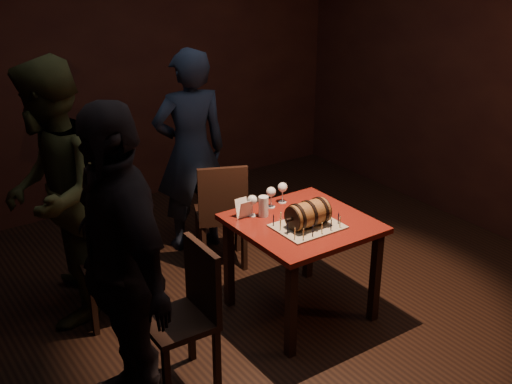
# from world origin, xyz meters

# --- Properties ---
(room_shell) EXTENTS (5.04, 5.04, 2.80)m
(room_shell) POSITION_xyz_m (0.00, 0.00, 1.40)
(room_shell) COLOR black
(room_shell) RESTS_ON ground
(pub_table) EXTENTS (0.90, 0.90, 0.75)m
(pub_table) POSITION_xyz_m (0.18, -0.18, 0.64)
(pub_table) COLOR #4D100C
(pub_table) RESTS_ON ground
(cake_board) EXTENTS (0.45, 0.35, 0.01)m
(cake_board) POSITION_xyz_m (0.15, -0.28, 0.76)
(cake_board) COLOR gray
(cake_board) RESTS_ON pub_table
(barrel_cake) EXTENTS (0.34, 0.19, 0.19)m
(barrel_cake) POSITION_xyz_m (0.15, -0.28, 0.85)
(barrel_cake) COLOR brown
(barrel_cake) RESTS_ON cake_board
(birthday_candles) EXTENTS (0.40, 0.30, 0.09)m
(birthday_candles) POSITION_xyz_m (0.15, -0.28, 0.80)
(birthday_candles) COLOR #DFD885
(birthday_candles) RESTS_ON cake_board
(wine_glass_left) EXTENTS (0.07, 0.07, 0.16)m
(wine_glass_left) POSITION_xyz_m (-0.06, 0.09, 0.87)
(wine_glass_left) COLOR silver
(wine_glass_left) RESTS_ON pub_table
(wine_glass_mid) EXTENTS (0.07, 0.07, 0.16)m
(wine_glass_mid) POSITION_xyz_m (0.14, 0.14, 0.87)
(wine_glass_mid) COLOR silver
(wine_glass_mid) RESTS_ON pub_table
(wine_glass_right) EXTENTS (0.07, 0.07, 0.16)m
(wine_glass_right) POSITION_xyz_m (0.26, 0.16, 0.87)
(wine_glass_right) COLOR silver
(wine_glass_right) RESTS_ON pub_table
(pint_of_ale) EXTENTS (0.07, 0.07, 0.15)m
(pint_of_ale) POSITION_xyz_m (0.00, 0.05, 0.82)
(pint_of_ale) COLOR silver
(pint_of_ale) RESTS_ON pub_table
(menu_card) EXTENTS (0.10, 0.05, 0.13)m
(menu_card) POSITION_xyz_m (-0.12, 0.11, 0.81)
(menu_card) COLOR white
(menu_card) RESTS_ON pub_table
(chair_back) EXTENTS (0.53, 0.53, 0.93)m
(chair_back) POSITION_xyz_m (0.07, 0.73, 0.52)
(chair_back) COLOR black
(chair_back) RESTS_ON ground
(chair_left_rear) EXTENTS (0.45, 0.45, 0.93)m
(chair_left_rear) POSITION_xyz_m (-0.91, 0.54, 0.52)
(chair_left_rear) COLOR black
(chair_left_rear) RESTS_ON ground
(chair_left_front) EXTENTS (0.41, 0.41, 0.93)m
(chair_left_front) POSITION_xyz_m (-0.86, -0.39, 0.52)
(chair_left_front) COLOR black
(chair_left_front) RESTS_ON ground
(person_back) EXTENTS (0.72, 0.54, 1.77)m
(person_back) POSITION_xyz_m (0.07, 1.22, 0.89)
(person_back) COLOR #1A2235
(person_back) RESTS_ON ground
(person_left_rear) EXTENTS (1.05, 1.14, 1.91)m
(person_left_rear) POSITION_xyz_m (-1.25, 0.80, 0.95)
(person_left_rear) COLOR #383B1D
(person_left_rear) RESTS_ON ground
(person_left_front) EXTENTS (0.51, 1.13, 1.91)m
(person_left_front) POSITION_xyz_m (-1.28, -0.42, 0.95)
(person_left_front) COLOR black
(person_left_front) RESTS_ON ground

